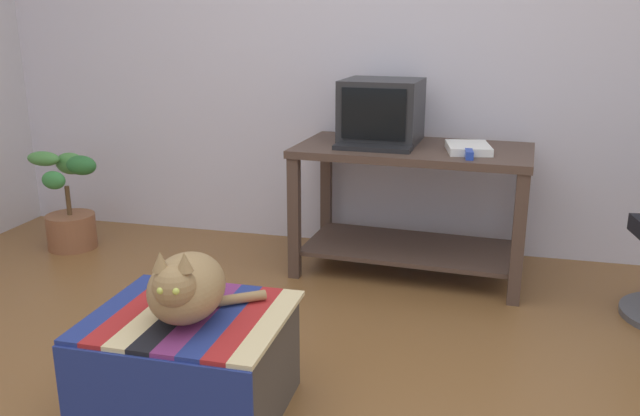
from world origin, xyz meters
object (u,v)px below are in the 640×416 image
desk (412,188)px  stapler (469,154)px  cat (186,287)px  potted_plant (69,210)px  book (468,148)px  keyboard (373,147)px  tv_monitor (382,112)px  ottoman_with_blanket (192,363)px

desk → stapler: 0.45m
cat → potted_plant: cat is taller
desk → book: 0.38m
keyboard → potted_plant: size_ratio=0.68×
book → cat: book is taller
tv_monitor → stapler: (0.48, -0.33, -0.15)m
ottoman_with_blanket → potted_plant: bearing=135.7°
desk → stapler: bearing=-34.6°
keyboard → potted_plant: (-1.85, 0.01, -0.48)m
tv_monitor → potted_plant: tv_monitor is taller
keyboard → cat: keyboard is taller
stapler → cat: bearing=-128.0°
cat → desk: bearing=60.6°
desk → potted_plant: (-2.05, -0.12, -0.24)m
desk → ottoman_with_blanket: 1.68m
book → potted_plant: size_ratio=0.46×
desk → tv_monitor: bearing=156.5°
tv_monitor → ottoman_with_blanket: (-0.39, -1.65, -0.68)m
ottoman_with_blanket → stapler: 1.67m
stapler → desk: bearing=136.0°
desk → stapler: size_ratio=11.48×
tv_monitor → stapler: tv_monitor is taller
cat → book: bearing=51.0°
book → stapler: size_ratio=2.50×
ottoman_with_blanket → keyboard: bearing=74.8°
potted_plant → tv_monitor: bearing=6.8°
potted_plant → stapler: (2.34, -0.11, 0.48)m
cat → ottoman_with_blanket: bearing=100.5°
tv_monitor → keyboard: tv_monitor is taller
keyboard → potted_plant: bearing=-178.0°
tv_monitor → keyboard: bearing=-87.2°
keyboard → book: (0.48, 0.07, 0.01)m
desk → cat: desk is taller
cat → keyboard: bearing=65.9°
book → stapler: (0.01, -0.17, 0.00)m
tv_monitor → ottoman_with_blanket: bearing=-99.6°
tv_monitor → keyboard: (-0.00, -0.23, -0.15)m
stapler → tv_monitor: bearing=140.0°
keyboard → cat: (-0.37, -1.46, -0.22)m
desk → keyboard: (-0.19, -0.13, 0.24)m
keyboard → desk: bearing=37.0°
tv_monitor → cat: 1.77m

